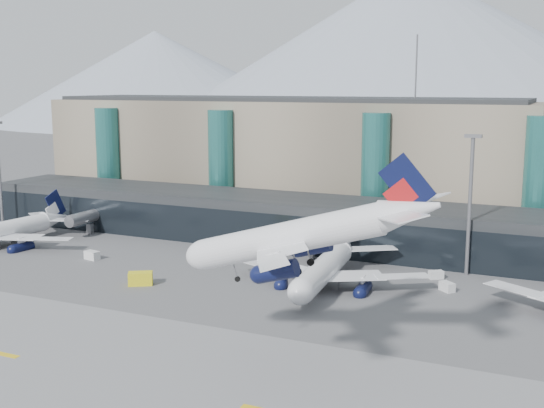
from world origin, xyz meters
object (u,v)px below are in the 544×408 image
at_px(veh_c, 298,285).
at_px(veh_d, 436,275).
at_px(veh_f, 18,240).
at_px(veh_g, 447,287).
at_px(hero_jet, 313,227).
at_px(lightmast_mid, 470,197).
at_px(veh_b, 247,252).
at_px(veh_h, 140,279).
at_px(jet_parked_left, 12,224).
at_px(veh_a, 92,255).
at_px(jet_parked_mid, 329,258).

height_order(veh_c, veh_d, veh_c).
relative_size(veh_f, veh_g, 1.12).
xyz_separation_m(hero_jet, veh_g, (9.15, 39.32, -17.08)).
height_order(lightmast_mid, veh_b, lightmast_mid).
height_order(veh_b, veh_h, veh_h).
bearing_deg(veh_h, hero_jet, -59.23).
distance_m(jet_parked_left, veh_f, 3.75).
bearing_deg(veh_h, veh_f, 129.69).
relative_size(hero_jet, jet_parked_left, 0.95).
bearing_deg(jet_parked_left, veh_d, -77.83).
xyz_separation_m(veh_a, veh_g, (68.04, 7.83, -0.07)).
height_order(veh_a, veh_c, veh_c).
bearing_deg(jet_parked_left, veh_h, -102.88).
bearing_deg(lightmast_mid, hero_jet, -101.66).
height_order(lightmast_mid, veh_d, lightmast_mid).
xyz_separation_m(jet_parked_left, veh_d, (89.59, 10.61, -3.64)).
height_order(veh_f, veh_h, veh_h).
xyz_separation_m(veh_a, veh_h, (18.97, -10.48, 0.29)).
distance_m(hero_jet, veh_h, 48.11).
distance_m(hero_jet, jet_parked_mid, 39.40).
relative_size(jet_parked_mid, veh_h, 8.93).
height_order(jet_parked_mid, veh_h, jet_parked_mid).
height_order(jet_parked_mid, veh_b, jet_parked_mid).
distance_m(jet_parked_mid, veh_h, 32.84).
height_order(veh_a, veh_h, veh_h).
distance_m(veh_f, veh_h, 44.82).
relative_size(hero_jet, veh_a, 11.32).
xyz_separation_m(veh_b, veh_c, (18.52, -17.81, 0.21)).
bearing_deg(veh_h, veh_d, -2.85).
relative_size(jet_parked_left, veh_c, 9.83).
distance_m(veh_c, veh_h, 27.37).
distance_m(veh_a, veh_h, 21.67).
bearing_deg(veh_b, lightmast_mid, -91.40).
bearing_deg(veh_f, jet_parked_left, 70.54).
xyz_separation_m(lightmast_mid, jet_parked_mid, (-21.18, -15.51, -9.92)).
height_order(hero_jet, veh_f, hero_jet).
bearing_deg(hero_jet, veh_g, 74.37).
bearing_deg(veh_h, jet_parked_left, 130.23).
xyz_separation_m(lightmast_mid, veh_h, (-50.46, -30.00, -13.28)).
relative_size(veh_f, veh_h, 0.72).
relative_size(hero_jet, veh_b, 12.23).
distance_m(veh_b, veh_h, 27.08).
bearing_deg(veh_d, lightmast_mid, 11.99).
height_order(hero_jet, jet_parked_left, hero_jet).
distance_m(veh_c, veh_d, 26.02).
xyz_separation_m(jet_parked_mid, veh_d, (16.63, 10.57, -3.77)).
bearing_deg(jet_parked_mid, jet_parked_left, 84.77).
xyz_separation_m(lightmast_mid, veh_c, (-24.34, -21.82, -13.41)).
height_order(jet_parked_left, jet_parked_mid, jet_parked_mid).
xyz_separation_m(hero_jet, veh_a, (-58.89, 31.49, -17.01)).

